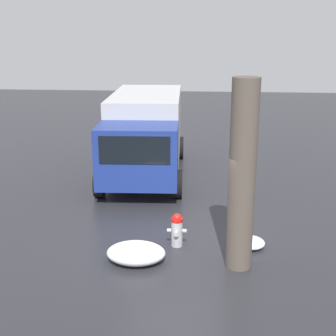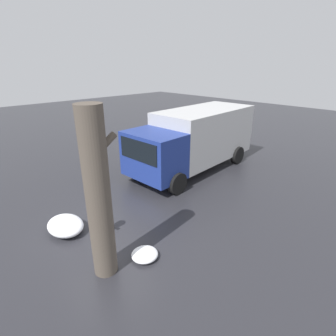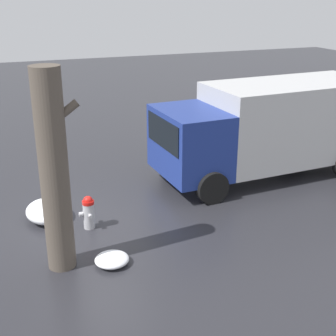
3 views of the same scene
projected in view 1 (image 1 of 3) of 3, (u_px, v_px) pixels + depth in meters
name	position (u px, v px, depth m)	size (l,w,h in m)	color
ground_plane	(177.00, 246.00, 11.44)	(60.00, 60.00, 0.00)	#28282D
fire_hydrant	(177.00, 229.00, 11.32)	(0.38, 0.48, 0.84)	#B7B7BC
tree_trunk	(242.00, 176.00, 9.88)	(0.88, 0.58, 4.17)	brown
delivery_truck	(145.00, 131.00, 16.91)	(7.06, 2.99, 2.84)	navy
snow_pile_by_hydrant	(136.00, 253.00, 10.59)	(1.01, 1.34, 0.43)	white
snow_pile_curbside	(250.00, 242.00, 11.35)	(0.73, 0.71, 0.22)	white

